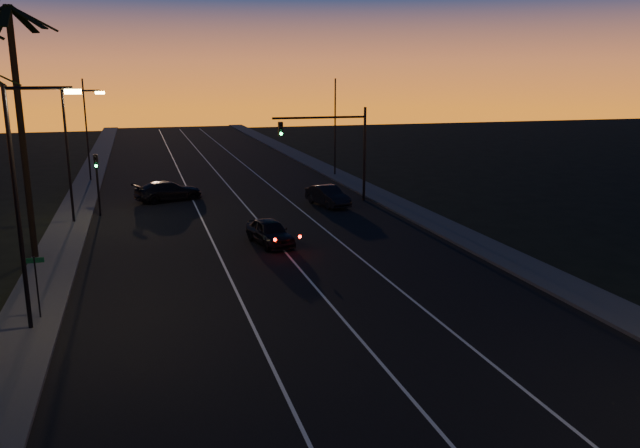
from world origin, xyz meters
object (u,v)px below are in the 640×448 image
object	(u,v)px
right_car	(328,196)
lead_car	(270,232)
signal_mast	(334,138)
cross_car	(168,191)

from	to	relation	value
right_car	lead_car	bearing A→B (deg)	-123.77
signal_mast	cross_car	bearing A→B (deg)	161.18
lead_car	right_car	world-z (taller)	right_car
lead_car	cross_car	bearing A→B (deg)	108.31
signal_mast	right_car	world-z (taller)	signal_mast
lead_car	cross_car	size ratio (longest dim) A/B	0.89
right_car	cross_car	bearing A→B (deg)	154.88
signal_mast	cross_car	world-z (taller)	signal_mast
right_car	cross_car	size ratio (longest dim) A/B	0.84
right_car	signal_mast	bearing A→B (deg)	52.99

